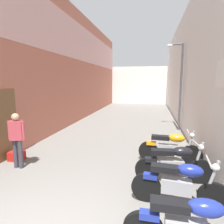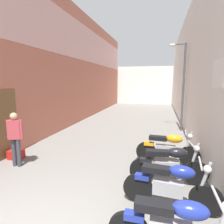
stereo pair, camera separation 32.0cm
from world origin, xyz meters
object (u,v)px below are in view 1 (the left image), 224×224
object	(u,v)px
motorcycle_second	(180,183)
motorcycle_fourth	(170,147)
motorcycle_third	(174,163)
pedestrian_mid_alley	(17,136)
plastic_crate	(17,156)
street_lamp	(179,80)

from	to	relation	value
motorcycle_second	motorcycle_fourth	xyz separation A→B (m)	(0.00, 2.15, 0.00)
motorcycle_third	pedestrian_mid_alley	bearing A→B (deg)	-179.35
motorcycle_second	plastic_crate	bearing A→B (deg)	163.60
motorcycle_second	motorcycle_fourth	size ratio (longest dim) A/B	1.00
motorcycle_third	pedestrian_mid_alley	size ratio (longest dim) A/B	1.18
motorcycle_second	plastic_crate	size ratio (longest dim) A/B	4.20
motorcycle_second	street_lamp	world-z (taller)	street_lamp
motorcycle_third	plastic_crate	xyz separation A→B (m)	(-4.64, 0.40, -0.36)
motorcycle_second	motorcycle_third	bearing A→B (deg)	90.00
street_lamp	plastic_crate	bearing A→B (deg)	-136.41
motorcycle_fourth	motorcycle_third	bearing A→B (deg)	-90.00
pedestrian_mid_alley	street_lamp	bearing A→B (deg)	48.29
motorcycle_second	plastic_crate	world-z (taller)	motorcycle_second
pedestrian_mid_alley	motorcycle_second	bearing A→B (deg)	-12.30
motorcycle_third	motorcycle_fourth	bearing A→B (deg)	90.00
motorcycle_third	street_lamp	size ratio (longest dim) A/B	0.44
plastic_crate	street_lamp	xyz separation A→B (m)	(5.33, 5.08, 2.37)
street_lamp	motorcycle_third	bearing A→B (deg)	-97.21
plastic_crate	street_lamp	bearing A→B (deg)	43.59
motorcycle_third	plastic_crate	world-z (taller)	motorcycle_third
motorcycle_third	street_lamp	xyz separation A→B (m)	(0.69, 5.47, 2.01)
motorcycle_second	plastic_crate	xyz separation A→B (m)	(-4.64, 1.37, -0.36)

